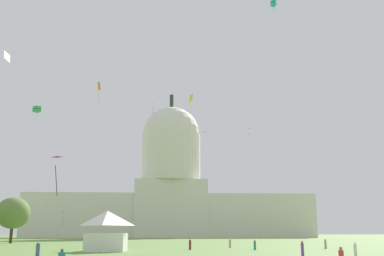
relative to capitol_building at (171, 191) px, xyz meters
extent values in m
cube|color=silver|center=(-31.95, 0.00, -11.23)|extent=(63.90, 21.12, 19.04)
cube|color=silver|center=(31.95, 0.00, -11.23)|extent=(63.90, 21.12, 19.04)
cube|color=silver|center=(0.00, 0.00, -8.19)|extent=(31.76, 23.23, 25.10)
cylinder|color=silver|center=(0.00, 0.00, 15.16)|extent=(27.21, 27.21, 21.61)
sphere|color=silver|center=(0.00, 0.00, 25.96)|extent=(26.54, 26.54, 26.54)
cylinder|color=#2D3833|center=(0.00, 0.00, 42.44)|extent=(1.80, 1.80, 6.41)
cube|color=white|center=(-12.87, -143.65, -19.52)|extent=(5.57, 6.14, 2.45)
pyramid|color=white|center=(-12.87, -143.65, -16.22)|extent=(5.85, 6.44, 2.08)
cylinder|color=#42301E|center=(-39.81, -97.71, -18.37)|extent=(0.70, 0.70, 4.76)
ellipsoid|color=olive|center=(-39.81, -97.71, -13.79)|extent=(8.61, 9.39, 7.34)
cylinder|color=maroon|center=(-0.87, -139.25, -20.05)|extent=(0.51, 0.51, 1.40)
sphere|color=beige|center=(-0.87, -139.25, -19.23)|extent=(0.33, 0.33, 0.23)
sphere|color=#A37556|center=(6.93, -178.00, -19.19)|extent=(0.27, 0.27, 0.23)
sphere|color=brown|center=(-11.69, -180.16, -19.19)|extent=(0.28, 0.28, 0.21)
cylinder|color=silver|center=(16.26, -158.75, -20.09)|extent=(0.51, 0.51, 1.30)
sphere|color=beige|center=(16.26, -158.75, -19.34)|extent=(0.29, 0.29, 0.20)
cylinder|color=#3D5684|center=(-18.77, -157.38, -20.04)|extent=(0.48, 0.48, 1.41)
sphere|color=beige|center=(-18.77, -157.38, -19.22)|extent=(0.27, 0.27, 0.24)
cylinder|color=#703D93|center=(10.39, -158.28, -20.02)|extent=(0.46, 0.46, 1.44)
sphere|color=brown|center=(10.39, -158.28, -19.19)|extent=(0.33, 0.33, 0.24)
cylinder|color=#1E757A|center=(8.78, -140.30, -20.10)|extent=(0.47, 0.47, 1.30)
sphere|color=#A37556|center=(8.78, -140.30, -19.34)|extent=(0.29, 0.29, 0.21)
cylinder|color=tan|center=(21.01, -136.49, -20.09)|extent=(0.46, 0.46, 1.32)
sphere|color=beige|center=(21.01, -136.49, -19.31)|extent=(0.29, 0.29, 0.23)
cylinder|color=tan|center=(6.63, -130.03, -20.10)|extent=(0.46, 0.46, 1.29)
sphere|color=beige|center=(6.63, -130.03, -19.33)|extent=(0.30, 0.30, 0.24)
cube|color=teal|center=(21.04, -111.51, 34.89)|extent=(1.46, 1.50, 0.73)
cube|color=teal|center=(21.04, -111.51, 35.67)|extent=(1.46, 1.50, 0.73)
cylinder|color=teal|center=(21.04, -111.51, 33.69)|extent=(0.10, 0.26, 1.91)
cube|color=#8CD133|center=(-23.94, -157.57, 2.14)|extent=(0.53, 1.26, 1.17)
cube|color=yellow|center=(-0.67, -138.32, 3.32)|extent=(0.62, 0.89, 1.31)
cylinder|color=yellow|center=(-0.73, -138.32, 1.95)|extent=(0.15, 0.29, 1.49)
pyramid|color=gold|center=(19.49, -84.57, 10.21)|extent=(1.04, 1.30, 0.27)
cylinder|color=pink|center=(19.85, -84.69, 8.66)|extent=(0.19, 0.26, 1.80)
cube|color=orange|center=(-15.86, -136.54, 5.53)|extent=(0.57, 0.66, 1.40)
cylinder|color=orange|center=(-15.82, -136.54, 3.78)|extent=(0.34, 0.09, 2.18)
pyramid|color=white|center=(-6.95, -97.64, 13.72)|extent=(1.19, 1.63, 0.37)
cylinder|color=purple|center=(-7.32, -97.76, 11.73)|extent=(0.24, 0.35, 2.23)
pyramid|color=#D1339E|center=(-16.42, -160.57, -10.51)|extent=(1.27, 0.83, 0.23)
cylinder|color=black|center=(-16.55, -160.82, -12.80)|extent=(0.53, 0.45, 3.29)
pyramid|color=#33BCDB|center=(-39.42, -63.28, -10.24)|extent=(1.07, 1.43, 0.14)
pyramid|color=pink|center=(5.46, -94.59, 6.61)|extent=(1.34, 1.39, 0.23)
pyramid|color=blue|center=(-36.17, -55.86, -12.46)|extent=(1.21, 1.74, 0.30)
cylinder|color=blue|center=(-36.58, -55.74, -14.83)|extent=(0.16, 0.11, 3.33)
cube|color=green|center=(-21.31, -152.70, -3.12)|extent=(1.07, 1.07, 0.38)
cube|color=green|center=(-21.31, -152.70, -2.73)|extent=(1.07, 1.07, 0.38)
cylinder|color=white|center=(-21.31, -152.70, -4.92)|extent=(0.21, 0.54, 3.24)
camera|label=1|loc=(-5.83, -210.03, -18.04)|focal=42.86mm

